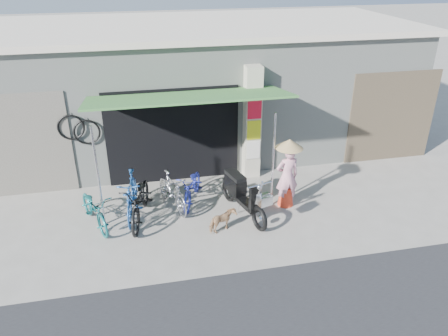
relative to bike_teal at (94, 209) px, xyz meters
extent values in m
plane|color=gray|center=(3.18, -0.75, -0.42)|extent=(80.00, 80.00, 0.00)
cube|color=#A7ADA5|center=(3.18, 4.35, 1.33)|extent=(12.00, 5.00, 3.50)
cube|color=beige|center=(3.18, 4.35, 3.16)|extent=(12.30, 5.30, 0.16)
cube|color=black|center=(1.98, 1.83, 0.83)|extent=(3.40, 0.06, 2.50)
cube|color=black|center=(1.98, 1.84, 0.13)|extent=(3.06, 0.04, 1.10)
torus|color=black|center=(-0.12, 1.79, 1.13)|extent=(0.65, 0.05, 0.65)
cylinder|color=silver|center=(-0.12, 1.81, 1.45)|extent=(0.02, 0.02, 0.12)
torus|color=black|center=(-0.47, 1.79, 1.28)|extent=(0.65, 0.05, 0.65)
cylinder|color=silver|center=(-0.47, 1.81, 1.60)|extent=(0.02, 0.02, 0.12)
cube|color=beige|center=(4.03, 1.70, 1.08)|extent=(0.42, 0.42, 3.00)
cube|color=red|center=(4.03, 1.48, 1.53)|extent=(0.36, 0.02, 0.52)
cube|color=yellow|center=(4.03, 1.48, 0.96)|extent=(0.36, 0.02, 0.52)
cube|color=silver|center=(4.03, 1.48, 0.40)|extent=(0.36, 0.02, 0.50)
cube|color=#33682F|center=(2.28, 0.90, 2.13)|extent=(4.60, 1.88, 0.35)
cylinder|color=silver|center=(0.18, 0.00, 0.76)|extent=(0.05, 0.05, 2.36)
cylinder|color=silver|center=(4.08, 0.00, 0.76)|extent=(0.05, 0.05, 2.36)
cube|color=brown|center=(8.18, 1.84, 0.88)|extent=(2.60, 0.06, 2.60)
cube|color=#6B665B|center=(-1.82, 1.84, 0.88)|extent=(2.60, 0.06, 2.60)
imported|color=#156062|center=(0.00, 0.00, 0.00)|extent=(1.11, 1.70, 0.85)
imported|color=#205096|center=(0.82, 0.23, 0.10)|extent=(0.70, 1.78, 1.04)
imported|color=black|center=(1.01, 0.03, 0.08)|extent=(1.04, 2.00, 1.00)
imported|color=#A5A5A9|center=(1.76, 0.39, 0.03)|extent=(0.88, 1.55, 0.90)
imported|color=#212A97|center=(2.26, 0.55, -0.01)|extent=(1.07, 1.67, 0.83)
imported|color=#977150|center=(2.72, -0.82, -0.16)|extent=(0.68, 0.53, 0.53)
torus|color=black|center=(3.51, -0.94, -0.13)|extent=(0.25, 0.58, 0.58)
torus|color=black|center=(3.13, 0.43, -0.13)|extent=(0.25, 0.58, 0.58)
cube|color=black|center=(3.32, -0.25, -0.05)|extent=(0.51, 1.07, 0.11)
cube|color=black|center=(3.22, 0.12, 0.19)|extent=(0.44, 0.66, 0.37)
cube|color=black|center=(3.22, 0.12, 0.42)|extent=(0.42, 0.65, 0.10)
cube|color=black|center=(3.45, -0.73, 0.26)|extent=(0.26, 0.17, 0.61)
cylinder|color=silver|center=(3.50, -0.90, 0.69)|extent=(0.56, 0.19, 0.03)
cube|color=silver|center=(3.56, -1.09, 0.43)|extent=(0.33, 0.29, 0.22)
imported|color=pink|center=(4.43, -0.04, 0.34)|extent=(0.59, 0.41, 1.53)
cone|color=red|center=(4.43, -0.04, -0.19)|extent=(0.38, 0.38, 0.46)
cone|color=tan|center=(4.43, -0.04, 1.18)|extent=(0.64, 0.64, 0.22)
camera|label=1|loc=(1.10, -8.61, 5.10)|focal=35.00mm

